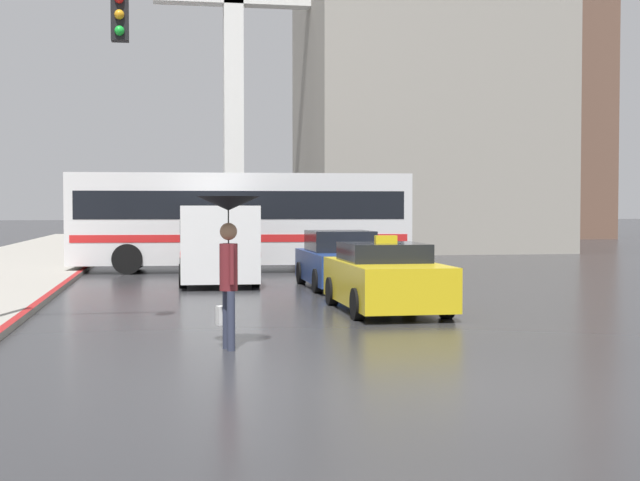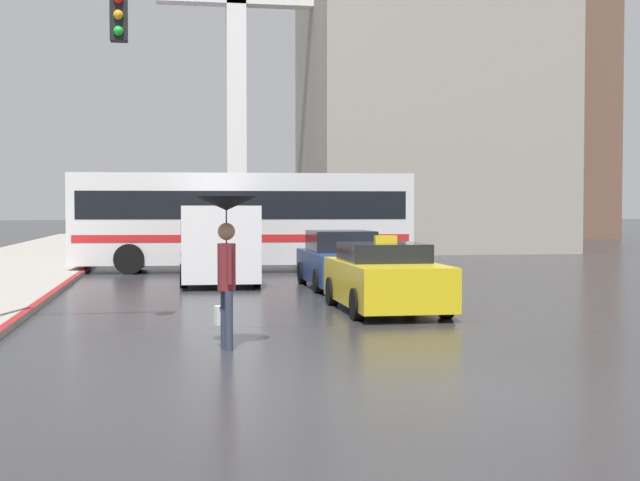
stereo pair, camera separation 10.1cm
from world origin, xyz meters
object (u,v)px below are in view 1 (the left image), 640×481
(taxi, at_px, (385,279))
(city_bus, at_px, (241,217))
(ambulance_van, at_px, (217,240))
(monument_cross, at_px, (233,50))
(traffic_light, at_px, (17,85))
(sedan_red, at_px, (341,262))
(pedestrian_with_umbrella, at_px, (228,230))

(taxi, xyz_separation_m, city_bus, (-1.91, 12.05, 1.12))
(ambulance_van, height_order, monument_cross, monument_cross)
(ambulance_van, distance_m, traffic_light, 11.05)
(sedan_red, distance_m, ambulance_van, 3.85)
(monument_cross, bearing_deg, city_bus, -93.22)
(pedestrian_with_umbrella, bearing_deg, traffic_light, 45.74)
(city_bus, xyz_separation_m, pedestrian_with_umbrella, (-1.55, -16.43, -0.02))
(city_bus, bearing_deg, ambulance_van, -9.68)
(city_bus, height_order, monument_cross, monument_cross)
(pedestrian_with_umbrella, xyz_separation_m, traffic_light, (-3.25, 1.98, 2.30))
(sedan_red, xyz_separation_m, traffic_light, (-6.85, -7.76, 3.38))
(ambulance_van, distance_m, pedestrian_with_umbrella, 11.99)
(ambulance_van, relative_size, monument_cross, 0.33)
(city_bus, height_order, traffic_light, traffic_light)
(sedan_red, xyz_separation_m, pedestrian_with_umbrella, (-3.61, -9.74, 1.07))
(taxi, height_order, monument_cross, monument_cross)
(taxi, relative_size, monument_cross, 0.25)
(taxi, height_order, traffic_light, traffic_light)
(sedan_red, distance_m, monument_cross, 20.93)
(monument_cross, bearing_deg, sedan_red, -85.88)
(taxi, bearing_deg, city_bus, -80.99)
(city_bus, height_order, pedestrian_with_umbrella, city_bus)
(traffic_light, bearing_deg, pedestrian_with_umbrella, -31.34)
(pedestrian_with_umbrella, relative_size, monument_cross, 0.14)
(city_bus, bearing_deg, monument_cross, -179.81)
(sedan_red, relative_size, pedestrian_with_umbrella, 1.93)
(taxi, distance_m, monument_cross, 25.89)
(sedan_red, bearing_deg, traffic_light, 48.55)
(taxi, relative_size, sedan_red, 0.96)
(taxi, distance_m, city_bus, 12.25)
(city_bus, bearing_deg, pedestrian_with_umbrella, -1.98)
(sedan_red, relative_size, city_bus, 0.39)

